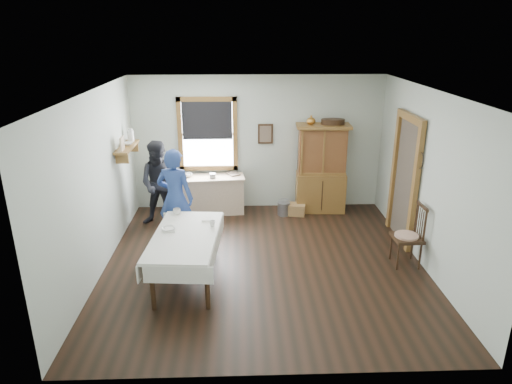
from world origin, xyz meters
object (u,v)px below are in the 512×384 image
dining_table (186,257)px  woman_blue (176,202)px  spindle_chair (407,235)px  figure_dark (161,187)px  china_hutch (321,169)px  wicker_basket (295,209)px  pail (284,209)px  work_counter (211,195)px

dining_table → woman_blue: bearing=103.7°
spindle_chair → figure_dark: size_ratio=0.68×
china_hutch → dining_table: china_hutch is taller
wicker_basket → china_hutch: bearing=21.7°
china_hutch → dining_table: (-2.43, -2.63, -0.53)m
dining_table → woman_blue: woman_blue is taller
dining_table → figure_dark: 2.20m
china_hutch → pail: 1.09m
work_counter → wicker_basket: work_counter is taller
wicker_basket → pail: bearing=-178.3°
dining_table → woman_blue: 1.26m
woman_blue → work_counter: bearing=-94.5°
wicker_basket → dining_table: bearing=-128.3°
dining_table → pail: size_ratio=6.76×
pail → figure_dark: (-2.35, -0.36, 0.62)m
china_hutch → wicker_basket: (-0.52, -0.21, -0.78)m
work_counter → pail: size_ratio=4.98×
work_counter → pail: (1.45, -0.18, -0.25)m
figure_dark → dining_table: bearing=-69.2°
work_counter → dining_table: 2.60m
spindle_chair → woman_blue: bearing=165.0°
spindle_chair → woman_blue: size_ratio=0.64×
pail → woman_blue: size_ratio=0.17×
dining_table → china_hutch: bearing=47.2°
pail → figure_dark: size_ratio=0.18×
china_hutch → figure_dark: 3.16m
china_hutch → woman_blue: 3.09m
figure_dark → work_counter: bearing=33.6°
work_counter → wicker_basket: (1.69, -0.17, -0.27)m
work_counter → china_hutch: china_hutch is taller
dining_table → wicker_basket: size_ratio=4.74×
pail → wicker_basket: pail is taller
dining_table → wicker_basket: (1.91, 2.42, -0.25)m
spindle_chair → woman_blue: woman_blue is taller
work_counter → dining_table: (-0.22, -2.59, -0.02)m
spindle_chair → wicker_basket: size_ratio=2.68×
woman_blue → dining_table: bearing=118.3°
spindle_chair → woman_blue: 3.78m
work_counter → spindle_chair: size_ratio=1.31×
spindle_chair → pail: (-1.73, 2.09, -0.37)m
china_hutch → spindle_chair: size_ratio=1.76×
work_counter → china_hutch: (2.21, 0.03, 0.51)m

